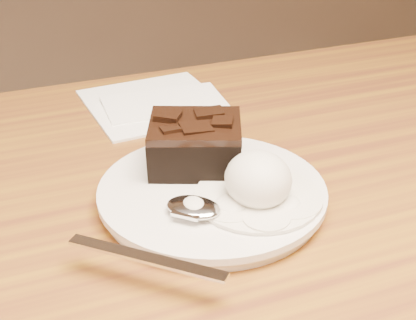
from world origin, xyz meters
name	(u,v)px	position (x,y,z in m)	size (l,w,h in m)	color
plate	(212,195)	(0.07, 0.06, 0.76)	(0.21, 0.21, 0.02)	white
brownie	(195,147)	(0.07, 0.11, 0.79)	(0.08, 0.07, 0.04)	black
ice_cream_scoop	(258,179)	(0.10, 0.03, 0.79)	(0.06, 0.06, 0.05)	white
melt_puddle	(257,198)	(0.10, 0.03, 0.77)	(0.11, 0.11, 0.00)	silver
spoon	(194,209)	(0.04, 0.03, 0.77)	(0.03, 0.19, 0.01)	silver
napkin	(154,102)	(0.09, 0.29, 0.75)	(0.16, 0.16, 0.01)	white
crumb_a	(243,215)	(0.08, 0.01, 0.77)	(0.01, 0.01, 0.00)	black
crumb_b	(277,195)	(0.12, 0.03, 0.77)	(0.01, 0.01, 0.00)	black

